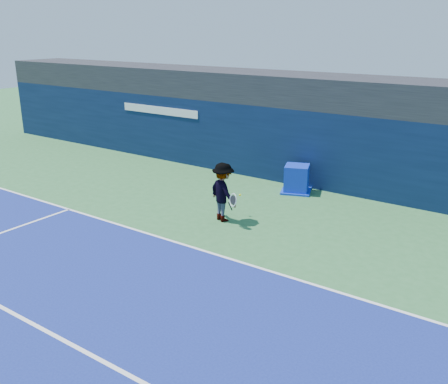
% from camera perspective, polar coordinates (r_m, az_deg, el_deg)
% --- Properties ---
extents(ground, '(80.00, 80.00, 0.00)m').
position_cam_1_polar(ground, '(12.77, -13.85, -10.28)').
color(ground, '#306C37').
rests_on(ground, ground).
extents(baseline, '(24.00, 0.10, 0.01)m').
position_cam_1_polar(baseline, '(14.66, -5.04, -5.88)').
color(baseline, white).
rests_on(baseline, ground).
extents(service_line, '(24.00, 0.10, 0.01)m').
position_cam_1_polar(service_line, '(11.76, -21.33, -13.69)').
color(service_line, white).
rests_on(service_line, ground).
extents(stadium_band, '(36.00, 3.00, 1.20)m').
position_cam_1_polar(stadium_band, '(20.74, 10.22, 11.37)').
color(stadium_band, black).
rests_on(stadium_band, back_wall_assembly).
extents(back_wall_assembly, '(36.00, 1.03, 3.00)m').
position_cam_1_polar(back_wall_assembly, '(20.20, 8.65, 5.23)').
color(back_wall_assembly, '#091734').
rests_on(back_wall_assembly, ground).
extents(equipment_cart, '(1.41, 1.41, 1.05)m').
position_cam_1_polar(equipment_cart, '(19.19, 8.29, 1.39)').
color(equipment_cart, '#0D26BA').
rests_on(equipment_cart, ground).
extents(tennis_player, '(1.48, 1.12, 1.93)m').
position_cam_1_polar(tennis_player, '(16.02, -0.10, -0.01)').
color(tennis_player, white).
rests_on(tennis_player, ground).
extents(tennis_ball, '(0.08, 0.08, 0.08)m').
position_cam_1_polar(tennis_ball, '(16.52, 1.84, -0.34)').
color(tennis_ball, yellow).
rests_on(tennis_ball, ground).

